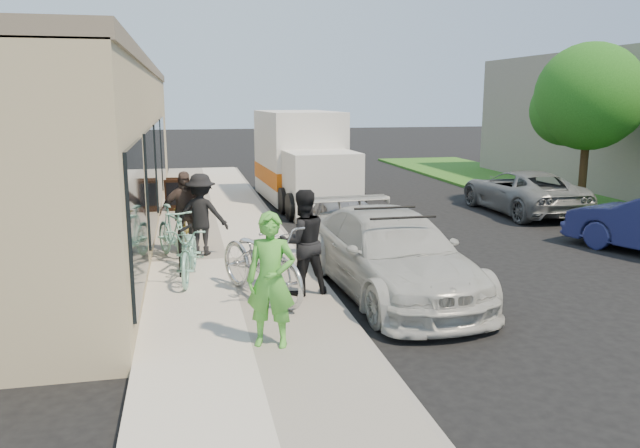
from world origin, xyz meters
TOP-DOWN VIEW (x-y plane):
  - ground at (0.00, 0.00)m, footprint 120.00×120.00m
  - sidewalk at (-2.00, 3.00)m, footprint 3.00×34.00m
  - curb at (-0.45, 3.00)m, footprint 0.12×34.00m
  - storefront at (-5.24, 7.99)m, footprint 3.60×20.00m
  - bike_rack at (-2.81, 2.07)m, footprint 0.27×0.58m
  - sandwich_board at (-3.07, 8.76)m, footprint 0.62×0.62m
  - sedan_white at (0.65, 0.50)m, footprint 2.33×5.02m
  - sedan_silver at (0.61, 3.41)m, footprint 1.61×3.71m
  - moving_truck at (0.92, 10.22)m, footprint 2.50×6.04m
  - far_car_gray at (6.94, 7.14)m, footprint 2.12×4.56m
  - median_tree at (9.09, 7.44)m, footprint 3.18×3.18m
  - tandem_bike at (-1.62, 0.33)m, footprint 1.74×2.49m
  - woman_rider at (-1.74, -1.70)m, footprint 0.75×0.61m
  - man_standing at (-0.93, 0.39)m, footprint 0.95×0.79m
  - cruiser_bike_a at (-3.05, 3.05)m, footprint 1.10×1.90m
  - cruiser_bike_b at (-2.74, 1.64)m, footprint 0.87×1.96m
  - cruiser_bike_c at (-2.72, 4.24)m, footprint 0.89×1.63m
  - bystander_a at (-2.48, 3.42)m, footprint 1.23×0.93m
  - bystander_b at (-2.82, 3.65)m, footprint 1.04×0.50m

SIDE VIEW (x-z plane):
  - ground at x=0.00m, z-range 0.00..0.00m
  - curb at x=-0.45m, z-range 0.00..0.13m
  - sidewalk at x=-2.00m, z-range 0.00..0.15m
  - cruiser_bike_c at x=-2.72m, z-range 0.15..1.09m
  - sedan_silver at x=0.61m, z-range 0.00..1.24m
  - sandwich_board at x=-3.07m, z-range 0.16..1.09m
  - far_car_gray at x=6.94m, z-range 0.00..1.26m
  - cruiser_bike_b at x=-2.74m, z-range 0.15..1.14m
  - bike_rack at x=-2.81m, z-range 0.24..1.11m
  - cruiser_bike_a at x=-3.05m, z-range 0.15..1.25m
  - sedan_white at x=0.65m, z-range -0.02..1.44m
  - tandem_bike at x=-1.62m, z-range 0.15..1.39m
  - bystander_a at x=-2.48m, z-range 0.15..1.84m
  - bystander_b at x=-2.82m, z-range 0.15..1.87m
  - man_standing at x=-0.93m, z-range 0.15..1.90m
  - woman_rider at x=-1.74m, z-range 0.15..1.93m
  - moving_truck at x=0.92m, z-range -0.16..2.76m
  - storefront at x=-5.24m, z-range 0.01..4.24m
  - median_tree at x=9.09m, z-range 0.81..5.69m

